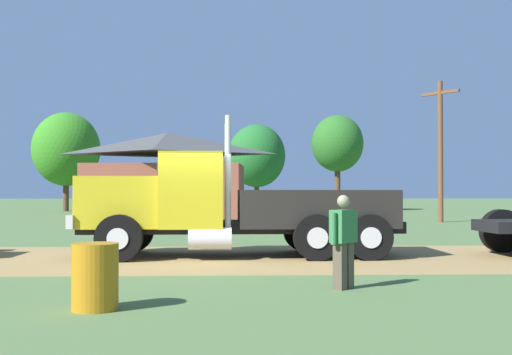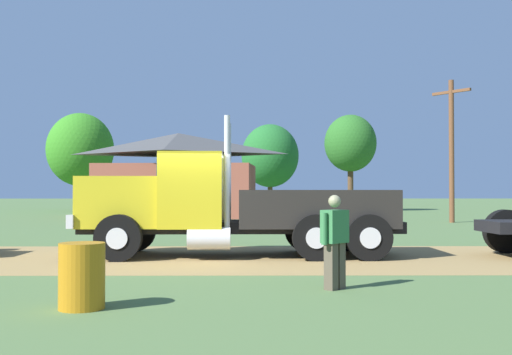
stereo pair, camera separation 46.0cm
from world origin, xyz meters
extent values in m
plane|color=#506C3B|center=(0.00, 0.00, 0.00)|extent=(200.00, 200.00, 0.00)
cube|color=#987B47|center=(0.00, 0.00, 0.00)|extent=(120.00, 6.17, 0.01)
cube|color=black|center=(0.95, 0.51, 0.73)|extent=(7.93, 1.69, 0.28)
cube|color=gold|center=(-2.02, 0.45, 1.36)|extent=(2.01, 2.07, 1.25)
cube|color=silver|center=(-3.05, 0.43, 0.91)|extent=(0.20, 2.23, 0.32)
cube|color=gold|center=(-0.28, 0.48, 1.65)|extent=(1.54, 2.35, 1.83)
cube|color=#2D3D4C|center=(-1.05, 0.47, 2.01)|extent=(0.08, 1.93, 0.80)
cylinder|color=silver|center=(0.61, -0.42, 2.08)|extent=(0.14, 0.14, 2.68)
cylinder|color=silver|center=(0.57, 1.42, 2.08)|extent=(0.14, 0.14, 2.68)
cylinder|color=silver|center=(0.19, -0.52, 0.52)|extent=(1.01, 0.54, 0.52)
cube|color=black|center=(2.79, 0.54, 1.19)|extent=(3.88, 2.39, 0.92)
cylinder|color=black|center=(-1.90, -0.70, 0.54)|extent=(1.09, 0.32, 1.09)
cylinder|color=silver|center=(-1.89, -0.86, 0.54)|extent=(0.49, 0.05, 0.49)
cylinder|color=black|center=(-1.94, 1.61, 0.54)|extent=(1.09, 0.32, 1.09)
cylinder|color=silver|center=(-1.94, 1.77, 0.54)|extent=(0.49, 0.05, 0.49)
cylinder|color=black|center=(3.93, -0.60, 0.54)|extent=(1.09, 0.32, 1.09)
cylinder|color=silver|center=(3.93, -0.76, 0.54)|extent=(0.49, 0.05, 0.49)
cylinder|color=black|center=(3.88, 1.72, 0.54)|extent=(1.09, 0.32, 1.09)
cylinder|color=silver|center=(3.88, 1.88, 0.54)|extent=(0.49, 0.05, 0.49)
cylinder|color=black|center=(2.68, -0.62, 0.54)|extent=(1.09, 0.32, 1.09)
cylinder|color=silver|center=(2.68, -0.78, 0.54)|extent=(0.49, 0.05, 0.49)
cylinder|color=black|center=(2.63, 1.70, 0.54)|extent=(1.09, 0.32, 1.09)
cylinder|color=silver|center=(2.63, 1.86, 0.54)|extent=(0.49, 0.05, 0.49)
cylinder|color=black|center=(7.85, 1.18, 0.57)|extent=(1.15, 0.35, 1.14)
cylinder|color=silver|center=(7.84, 1.34, 0.57)|extent=(0.51, 0.06, 0.51)
cube|color=#33723F|center=(2.57, -4.74, 1.05)|extent=(0.51, 0.51, 0.55)
sphere|color=gray|center=(2.57, -4.74, 1.47)|extent=(0.21, 0.21, 0.21)
cube|color=brown|center=(2.50, -4.81, 0.39)|extent=(0.24, 0.24, 0.77)
cube|color=brown|center=(2.64, -4.67, 0.39)|extent=(0.24, 0.24, 0.77)
cylinder|color=#33723F|center=(2.37, -4.94, 1.02)|extent=(0.10, 0.10, 0.52)
cylinder|color=#33723F|center=(2.77, -4.55, 1.02)|extent=(0.10, 0.10, 0.52)
cylinder|color=#B27214|center=(-1.18, -6.42, 0.46)|extent=(0.64, 0.64, 0.92)
cube|color=#964C3B|center=(-3.27, 22.98, 1.58)|extent=(9.48, 6.69, 3.16)
pyramid|color=#454545|center=(-3.27, 22.98, 4.46)|extent=(9.95, 7.03, 1.30)
cube|color=black|center=(-4.84, 20.01, 1.10)|extent=(1.80, 0.18, 2.20)
cylinder|color=brown|center=(11.30, 16.20, 3.60)|extent=(0.26, 0.26, 7.20)
cube|color=brown|center=(11.30, 16.20, 6.60)|extent=(1.46, 1.83, 0.14)
cylinder|color=#513823|center=(-12.05, 33.14, 1.35)|extent=(0.44, 0.44, 2.70)
ellipsoid|color=#327C1E|center=(-12.05, 33.14, 4.76)|extent=(5.13, 5.13, 5.65)
cylinder|color=#513823|center=(2.89, 40.95, 1.32)|extent=(0.44, 0.44, 2.65)
ellipsoid|color=#206328|center=(2.89, 40.95, 4.71)|extent=(5.16, 5.16, 5.67)
cylinder|color=#513823|center=(8.88, 33.06, 1.82)|extent=(0.44, 0.44, 3.65)
ellipsoid|color=#286221|center=(8.88, 33.06, 5.26)|extent=(4.02, 4.02, 4.42)
camera|label=1|loc=(0.71, -15.12, 1.66)|focal=43.79mm
camera|label=2|loc=(1.17, -15.13, 1.66)|focal=43.79mm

